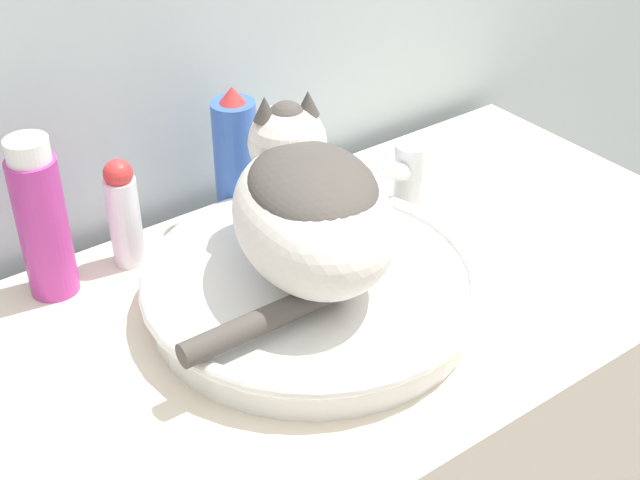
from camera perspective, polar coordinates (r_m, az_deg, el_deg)
sink_basin at (r=1.07m, az=-0.44°, el=-2.98°), size 0.41×0.41×0.05m
cat at (r=1.01m, az=-0.70°, el=2.28°), size 0.33×0.30×0.18m
faucet at (r=1.23m, az=5.52°, el=4.08°), size 0.12×0.07×0.13m
spray_bottle_trigger at (r=1.20m, az=-5.40°, el=5.06°), size 0.06×0.06×0.20m
deodorant_stick at (r=1.15m, az=-12.46°, el=1.73°), size 0.04×0.04×0.15m
shampoo_bottle_tall at (r=1.11m, az=-17.37°, el=1.19°), size 0.06×0.06×0.21m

